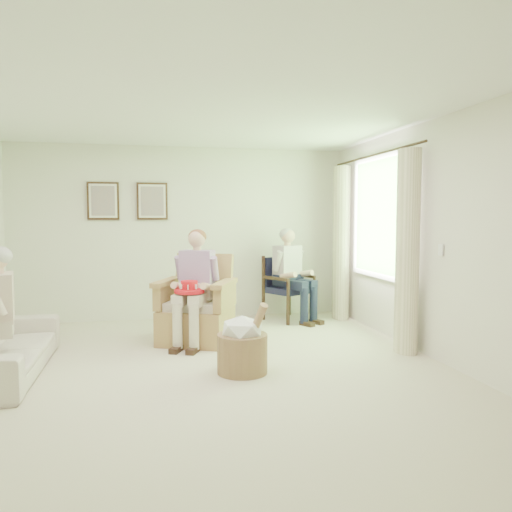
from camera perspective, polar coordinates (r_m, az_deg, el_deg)
The scene contains 17 objects.
floor at distance 5.15m, azimuth -5.95°, elevation -12.99°, with size 5.50×5.50×0.00m, color beige.
back_wall at distance 7.66m, azimuth -8.35°, elevation 2.59°, with size 5.00×0.04×2.60m, color silver.
front_wall at distance 2.22m, azimuth 1.83°, elevation -1.85°, with size 5.00×0.04×2.60m, color silver.
right_wall at distance 5.76m, azimuth 19.48°, elevation 1.78°, with size 0.04×5.50×2.60m, color silver.
ceiling at distance 5.03m, azimuth -6.20°, elevation 16.56°, with size 5.00×5.50×0.02m, color white.
window at distance 6.79m, azimuth 13.92°, elevation 4.68°, with size 0.13×2.50×1.63m.
curtain_left at distance 5.87m, azimuth 16.90°, elevation 0.43°, with size 0.34×0.34×2.30m, color beige.
curtain_right at distance 7.64m, azimuth 9.70°, elevation 1.45°, with size 0.34×0.34×2.30m, color beige.
framed_print_left at distance 7.63m, azimuth -17.07°, elevation 6.04°, with size 0.45×0.05×0.55m.
framed_print_right at distance 7.60m, azimuth -11.78°, elevation 6.15°, with size 0.45×0.05×0.55m.
wicker_armchair at distance 6.28m, azimuth -6.87°, elevation -6.60°, with size 0.84×0.83×1.08m.
wood_armchair at distance 7.58m, azimuth 3.59°, elevation -3.35°, with size 0.61×0.57×0.94m.
sofa at distance 5.56m, azimuth -27.08°, elevation -9.11°, with size 0.77×1.96×0.57m, color beige.
person_wicker at distance 6.07m, azimuth -6.78°, elevation -2.57°, with size 0.40×0.63×1.37m.
person_dark at distance 7.40m, azimuth 3.93°, elevation -1.40°, with size 0.40×0.63×1.35m.
red_hat at distance 5.89m, azimuth -7.62°, elevation -3.71°, with size 0.35×0.35×0.14m.
hatbox at distance 5.01m, azimuth -1.55°, elevation -10.07°, with size 0.54×0.54×0.73m.
Camera 1 is at (-0.54, -4.89, 1.54)m, focal length 35.00 mm.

